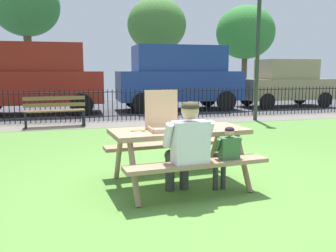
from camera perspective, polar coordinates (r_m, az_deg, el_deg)
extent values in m
cube|color=#588B3A|center=(6.12, 0.60, -5.87)|extent=(28.00, 10.76, 0.02)
cube|color=slate|center=(10.61, -6.39, 0.40)|extent=(28.00, 1.40, 0.01)
cube|color=#424247|center=(15.08, -9.13, 2.83)|extent=(28.00, 7.68, 0.01)
cube|color=#99795C|center=(4.79, 1.80, -0.83)|extent=(1.86, 0.91, 0.06)
cube|color=#99795C|center=(4.32, 4.77, -6.02)|extent=(1.82, 0.43, 0.05)
cube|color=#99795C|center=(5.40, -0.59, -2.97)|extent=(1.82, 0.43, 0.05)
cylinder|color=#99795C|center=(4.27, -5.42, -7.39)|extent=(0.11, 0.44, 0.74)
cylinder|color=#99795C|center=(5.04, -7.83, -4.88)|extent=(0.11, 0.44, 0.74)
cylinder|color=#99795C|center=(4.84, 11.82, -5.58)|extent=(0.11, 0.44, 0.74)
cylinder|color=#99795C|center=(5.54, 7.29, -3.64)|extent=(0.11, 0.44, 0.74)
cube|color=tan|center=(4.68, -0.31, -0.61)|extent=(0.46, 0.46, 0.01)
cube|color=silver|center=(4.68, -0.31, -0.52)|extent=(0.42, 0.42, 0.00)
cube|color=tan|center=(4.47, 0.45, -0.70)|extent=(0.46, 0.01, 0.04)
cube|color=tan|center=(4.89, -1.01, 0.13)|extent=(0.46, 0.01, 0.04)
cube|color=tan|center=(4.62, -2.97, -0.39)|extent=(0.01, 0.46, 0.04)
cube|color=tan|center=(4.74, 2.28, -0.15)|extent=(0.01, 0.46, 0.04)
cube|color=tan|center=(4.87, -1.06, 3.06)|extent=(0.46, 0.03, 0.46)
pyramid|color=#F6D274|center=(4.47, -4.73, -1.08)|extent=(0.20, 0.27, 0.01)
cube|color=tan|center=(4.60, -4.78, -0.76)|extent=(0.19, 0.06, 0.02)
cylinder|color=#373737|center=(4.67, 0.29, -7.63)|extent=(0.12, 0.12, 0.44)
cylinder|color=#373737|center=(4.42, 1.25, -5.24)|extent=(0.18, 0.43, 0.15)
cylinder|color=#373737|center=(4.74, 2.57, -7.38)|extent=(0.12, 0.12, 0.44)
cylinder|color=#373737|center=(4.49, 3.63, -5.02)|extent=(0.18, 0.43, 0.15)
cube|color=silver|center=(4.21, 3.57, -2.74)|extent=(0.44, 0.25, 0.52)
cylinder|color=silver|center=(4.15, 0.01, -1.45)|extent=(0.11, 0.22, 0.31)
cylinder|color=silver|center=(4.35, 6.45, -1.02)|extent=(0.11, 0.22, 0.31)
sphere|color=tan|center=(4.17, 3.51, 2.43)|extent=(0.21, 0.21, 0.21)
ellipsoid|color=#342F1B|center=(4.16, 3.57, 3.10)|extent=(0.21, 0.20, 0.12)
cylinder|color=#353535|center=(4.74, 7.53, -7.48)|extent=(0.07, 0.07, 0.44)
cylinder|color=#353535|center=(4.57, 8.28, -5.01)|extent=(0.10, 0.24, 0.09)
cylinder|color=#353535|center=(4.79, 8.74, -7.33)|extent=(0.07, 0.07, 0.44)
cylinder|color=#353535|center=(4.63, 9.52, -4.88)|extent=(0.10, 0.24, 0.09)
cube|color=#386638|center=(4.47, 9.69, -3.65)|extent=(0.25, 0.14, 0.30)
cylinder|color=#386638|center=(4.41, 7.86, -2.99)|extent=(0.06, 0.12, 0.18)
cylinder|color=#386638|center=(4.55, 11.14, -2.70)|extent=(0.06, 0.12, 0.18)
sphere|color=tan|center=(4.44, 9.69, -0.90)|extent=(0.12, 0.12, 0.12)
ellipsoid|color=black|center=(4.43, 9.73, -0.55)|extent=(0.12, 0.11, 0.07)
cylinder|color=black|center=(11.21, -7.04, 5.42)|extent=(19.93, 0.03, 0.03)
cylinder|color=black|center=(11.28, -6.97, 1.65)|extent=(19.93, 0.03, 0.03)
cylinder|color=black|center=(11.26, -24.59, 2.63)|extent=(0.02, 0.02, 0.96)
cylinder|color=black|center=(11.24, -23.89, 2.67)|extent=(0.02, 0.02, 0.96)
cylinder|color=black|center=(11.22, -23.18, 2.70)|extent=(0.02, 0.02, 0.96)
cylinder|color=black|center=(11.20, -22.47, 2.73)|extent=(0.02, 0.02, 0.96)
cylinder|color=black|center=(11.19, -21.75, 2.77)|extent=(0.02, 0.02, 0.96)
cylinder|color=black|center=(11.17, -21.04, 2.80)|extent=(0.02, 0.02, 0.96)
cylinder|color=black|center=(11.16, -20.32, 2.83)|extent=(0.02, 0.02, 0.96)
cylinder|color=black|center=(11.15, -19.60, 2.87)|extent=(0.02, 0.02, 0.96)
cylinder|color=black|center=(11.14, -18.88, 2.90)|extent=(0.02, 0.02, 0.96)
cylinder|color=black|center=(11.13, -18.16, 2.93)|extent=(0.02, 0.02, 0.96)
cylinder|color=black|center=(11.13, -17.44, 2.96)|extent=(0.02, 0.02, 0.96)
cylinder|color=black|center=(11.12, -16.72, 2.99)|extent=(0.02, 0.02, 0.96)
cylinder|color=black|center=(11.12, -15.99, 3.02)|extent=(0.02, 0.02, 0.96)
cylinder|color=black|center=(11.12, -15.27, 3.05)|extent=(0.02, 0.02, 0.96)
cylinder|color=black|center=(11.12, -14.54, 3.08)|extent=(0.02, 0.02, 0.96)
cylinder|color=black|center=(11.12, -13.82, 3.11)|extent=(0.02, 0.02, 0.96)
cylinder|color=black|center=(11.13, -13.10, 3.14)|extent=(0.02, 0.02, 0.96)
cylinder|color=black|center=(11.13, -12.38, 3.17)|extent=(0.02, 0.02, 0.96)
cylinder|color=black|center=(11.14, -11.65, 3.19)|extent=(0.02, 0.02, 0.96)
cylinder|color=black|center=(11.15, -10.93, 3.22)|extent=(0.02, 0.02, 0.96)
cylinder|color=black|center=(11.16, -10.21, 3.25)|extent=(0.02, 0.02, 0.96)
cylinder|color=black|center=(11.18, -9.50, 3.27)|extent=(0.02, 0.02, 0.96)
cylinder|color=black|center=(11.19, -8.78, 3.30)|extent=(0.02, 0.02, 0.96)
cylinder|color=black|center=(11.21, -8.07, 3.32)|extent=(0.02, 0.02, 0.96)
cylinder|color=black|center=(11.23, -7.36, 3.34)|extent=(0.02, 0.02, 0.96)
cylinder|color=black|center=(11.25, -6.65, 3.37)|extent=(0.02, 0.02, 0.96)
cylinder|color=black|center=(11.27, -5.94, 3.39)|extent=(0.02, 0.02, 0.96)
cylinder|color=black|center=(11.30, -5.24, 3.41)|extent=(0.02, 0.02, 0.96)
cylinder|color=black|center=(11.32, -4.54, 3.43)|extent=(0.02, 0.02, 0.96)
cylinder|color=black|center=(11.35, -3.84, 3.45)|extent=(0.02, 0.02, 0.96)
cylinder|color=black|center=(11.38, -3.15, 3.47)|extent=(0.02, 0.02, 0.96)
cylinder|color=black|center=(11.41, -2.46, 3.49)|extent=(0.02, 0.02, 0.96)
cylinder|color=black|center=(11.44, -1.77, 3.51)|extent=(0.02, 0.02, 0.96)
cylinder|color=black|center=(11.47, -1.09, 3.53)|extent=(0.02, 0.02, 0.96)
cylinder|color=black|center=(11.51, -0.41, 3.55)|extent=(0.02, 0.02, 0.96)
cylinder|color=black|center=(11.55, 0.26, 3.57)|extent=(0.02, 0.02, 0.96)
cylinder|color=black|center=(11.58, 0.93, 3.58)|extent=(0.02, 0.02, 0.96)
cylinder|color=black|center=(11.62, 1.60, 3.60)|extent=(0.02, 0.02, 0.96)
cylinder|color=black|center=(11.67, 2.26, 3.61)|extent=(0.02, 0.02, 0.96)
cylinder|color=black|center=(11.71, 2.91, 3.63)|extent=(0.02, 0.02, 0.96)
cylinder|color=black|center=(11.75, 3.57, 3.64)|extent=(0.02, 0.02, 0.96)
cylinder|color=black|center=(11.80, 4.21, 3.66)|extent=(0.02, 0.02, 0.96)
cylinder|color=black|center=(11.85, 4.85, 3.67)|extent=(0.02, 0.02, 0.96)
cylinder|color=black|center=(11.90, 5.49, 3.68)|extent=(0.02, 0.02, 0.96)
cylinder|color=black|center=(11.95, 6.12, 3.69)|extent=(0.02, 0.02, 0.96)
cylinder|color=black|center=(12.00, 6.74, 3.71)|extent=(0.02, 0.02, 0.96)
cylinder|color=black|center=(12.05, 7.36, 3.72)|extent=(0.02, 0.02, 0.96)
cylinder|color=black|center=(12.11, 7.98, 3.73)|extent=(0.02, 0.02, 0.96)
cylinder|color=black|center=(12.17, 8.58, 3.74)|extent=(0.02, 0.02, 0.96)
cylinder|color=black|center=(12.22, 9.19, 3.75)|extent=(0.02, 0.02, 0.96)
cylinder|color=black|center=(12.28, 9.78, 3.76)|extent=(0.02, 0.02, 0.96)
cylinder|color=black|center=(12.34, 10.38, 3.76)|extent=(0.02, 0.02, 0.96)
cylinder|color=black|center=(12.40, 10.96, 3.77)|extent=(0.02, 0.02, 0.96)
cylinder|color=black|center=(12.47, 11.54, 3.78)|extent=(0.02, 0.02, 0.96)
cylinder|color=black|center=(12.53, 12.11, 3.79)|extent=(0.02, 0.02, 0.96)
cylinder|color=black|center=(12.60, 12.68, 3.79)|extent=(0.02, 0.02, 0.96)
cylinder|color=black|center=(12.66, 13.24, 3.80)|extent=(0.02, 0.02, 0.96)
cylinder|color=black|center=(12.73, 13.80, 3.80)|extent=(0.02, 0.02, 0.96)
cylinder|color=black|center=(12.80, 14.35, 3.81)|extent=(0.02, 0.02, 0.96)
cylinder|color=black|center=(12.87, 14.89, 3.81)|extent=(0.02, 0.02, 0.96)
cylinder|color=black|center=(12.94, 15.43, 3.82)|extent=(0.02, 0.02, 0.96)
cylinder|color=black|center=(13.01, 15.96, 3.82)|extent=(0.02, 0.02, 0.96)
cylinder|color=black|center=(13.09, 16.49, 3.83)|extent=(0.02, 0.02, 0.96)
cylinder|color=black|center=(13.16, 17.01, 3.83)|extent=(0.02, 0.02, 0.96)
cylinder|color=black|center=(13.24, 17.53, 3.83)|extent=(0.02, 0.02, 0.96)
cylinder|color=black|center=(13.31, 18.03, 3.84)|extent=(0.02, 0.02, 0.96)
cylinder|color=black|center=(13.39, 18.54, 3.84)|extent=(0.02, 0.02, 0.96)
cylinder|color=black|center=(13.47, 19.03, 3.84)|extent=(0.02, 0.02, 0.96)
cylinder|color=black|center=(13.55, 19.53, 3.84)|extent=(0.02, 0.02, 0.96)
cylinder|color=black|center=(13.63, 20.01, 3.84)|extent=(0.02, 0.02, 0.96)
cylinder|color=black|center=(13.71, 20.49, 3.84)|extent=(0.02, 0.02, 0.96)
cylinder|color=black|center=(13.79, 20.96, 3.84)|extent=(0.02, 0.02, 0.96)
cylinder|color=black|center=(13.88, 21.43, 3.85)|extent=(0.02, 0.02, 0.96)
cylinder|color=black|center=(13.96, 21.89, 3.85)|extent=(0.02, 0.02, 0.96)
cylinder|color=black|center=(14.05, 22.35, 3.85)|extent=(0.02, 0.02, 0.96)
cylinder|color=black|center=(14.13, 22.80, 3.85)|extent=(0.02, 0.02, 0.96)
cylinder|color=black|center=(14.22, 23.25, 3.85)|extent=(0.02, 0.02, 0.96)
cylinder|color=black|center=(14.31, 23.69, 3.84)|extent=(0.02, 0.02, 0.96)
cylinder|color=black|center=(14.40, 24.12, 3.84)|extent=(0.02, 0.02, 0.96)
cylinder|color=black|center=(14.49, 24.55, 3.84)|extent=(0.02, 0.02, 0.96)
cylinder|color=black|center=(14.58, 24.98, 3.84)|extent=(0.02, 0.02, 0.96)
cube|color=brown|center=(10.50, -17.53, 2.40)|extent=(1.60, 0.22, 0.04)
cube|color=brown|center=(10.36, -17.49, 2.32)|extent=(1.60, 0.22, 0.04)
cube|color=brown|center=(10.23, -17.46, 2.24)|extent=(1.60, 0.22, 0.04)
cube|color=brown|center=(10.15, -17.50, 3.21)|extent=(1.60, 0.17, 0.11)
cube|color=brown|center=(10.13, -17.54, 4.22)|extent=(1.60, 0.17, 0.11)
cube|color=black|center=(10.40, -13.24, 1.29)|extent=(0.08, 0.44, 0.44)
cube|color=black|center=(10.34, -21.63, 0.86)|extent=(0.08, 0.44, 0.44)
cylinder|color=#2D382D|center=(11.43, 14.00, 11.15)|extent=(0.12, 0.12, 4.11)
cube|color=maroon|center=(13.50, -20.46, 5.77)|extent=(4.74, 2.05, 1.10)
cube|color=maroon|center=(13.50, -20.70, 10.13)|extent=(3.43, 1.79, 0.96)
cube|color=#262D38|center=(13.42, -15.94, 10.37)|extent=(0.07, 1.67, 0.82)
cylinder|color=black|center=(12.49, -13.48, 3.25)|extent=(0.76, 0.13, 0.76)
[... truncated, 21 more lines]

